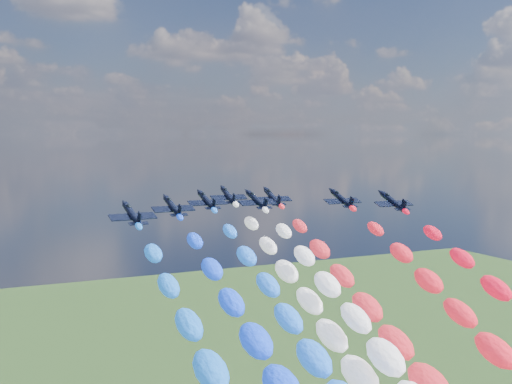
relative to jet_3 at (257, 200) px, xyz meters
name	(u,v)px	position (x,y,z in m)	size (l,w,h in m)	color
jet_0	(132,214)	(-29.09, -12.83, 0.00)	(7.93, 10.64, 2.34)	black
jet_1	(173,206)	(-19.19, -4.21, 0.00)	(7.93, 10.64, 2.34)	black
jet_2	(207,200)	(-9.38, 3.85, 0.00)	(7.93, 10.64, 2.34)	black
jet_3	(257,200)	(0.00, 0.00, 0.00)	(7.93, 10.64, 2.34)	black
jet_4	(228,195)	(-1.09, 12.47, 0.00)	(7.93, 10.64, 2.34)	black
jet_5	(272,197)	(5.97, 4.81, 0.00)	(7.93, 10.64, 2.34)	black
jet_6	(342,199)	(17.24, -4.87, 0.00)	(7.93, 10.64, 2.34)	black
jet_7	(393,201)	(23.64, -13.70, 0.00)	(7.93, 10.64, 2.34)	black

